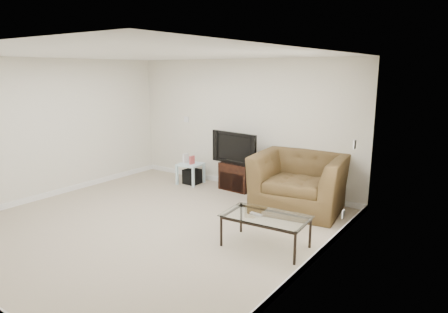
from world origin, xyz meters
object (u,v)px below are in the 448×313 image
Objects in this scene: television at (237,147)px; side_table at (191,174)px; coffee_table at (265,231)px; recliner at (300,173)px; tv_stand at (238,176)px; subwoofer at (192,176)px.

television is 2.24× the size of side_table.
coffee_table is (2.74, -1.75, 0.00)m from side_table.
side_table is at bearing 168.23° from recliner.
television reaches higher than tv_stand.
recliner is at bearing -6.11° from television.
subwoofer is (0.02, 0.02, -0.06)m from side_table.
recliner reaches higher than television.
recliner reaches higher than tv_stand.
subwoofer is at bearing -165.37° from tv_stand.
coffee_table is at bearing -33.06° from subwoofer.
television reaches higher than side_table.
tv_stand is 0.65× the size of television.
tv_stand is 0.44× the size of recliner.
recliner reaches higher than side_table.
coffee_table is at bearing -88.95° from recliner.
side_table is at bearing 147.48° from coffee_table.
recliner is (1.46, -0.37, 0.36)m from tv_stand.
tv_stand is at bearing 94.63° from television.
television is at bearing 10.54° from subwoofer.
side_table is at bearing -161.36° from television.
subwoofer is 2.50m from recliner.
tv_stand is 0.57m from television.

